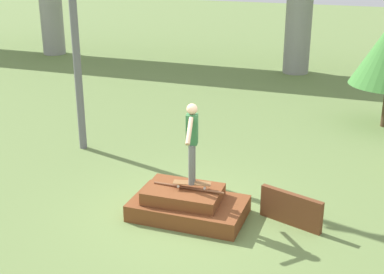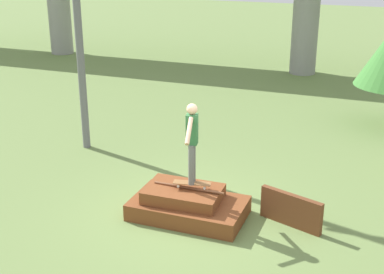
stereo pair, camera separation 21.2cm
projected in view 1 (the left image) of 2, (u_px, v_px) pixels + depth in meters
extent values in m
plane|color=olive|center=(189.00, 216.00, 11.15)|extent=(80.00, 80.00, 0.00)
cube|color=brown|center=(189.00, 208.00, 11.09)|extent=(2.33, 1.37, 0.35)
cube|color=brown|center=(183.00, 194.00, 11.01)|extent=(1.59, 1.10, 0.29)
cylinder|color=brown|center=(189.00, 188.00, 10.93)|extent=(1.51, 0.05, 0.05)
cube|color=brown|center=(291.00, 209.00, 10.72)|extent=(1.32, 0.56, 0.68)
cube|color=brown|center=(192.00, 183.00, 10.90)|extent=(0.80, 0.35, 0.01)
cylinder|color=silver|center=(206.00, 184.00, 10.96)|extent=(0.06, 0.04, 0.05)
cylinder|color=silver|center=(205.00, 188.00, 10.80)|extent=(0.06, 0.04, 0.05)
cylinder|color=silver|center=(180.00, 183.00, 11.03)|extent=(0.06, 0.04, 0.05)
cylinder|color=silver|center=(178.00, 186.00, 10.87)|extent=(0.06, 0.04, 0.05)
cylinder|color=slate|center=(193.00, 162.00, 10.83)|extent=(0.12, 0.12, 0.85)
cylinder|color=slate|center=(191.00, 165.00, 10.67)|extent=(0.12, 0.12, 0.85)
cube|color=#2D6638|center=(192.00, 129.00, 10.49)|extent=(0.26, 0.25, 0.61)
sphere|color=tan|center=(192.00, 109.00, 10.35)|extent=(0.22, 0.22, 0.22)
cylinder|color=tan|center=(194.00, 120.00, 10.78)|extent=(0.19, 0.53, 0.44)
cylinder|color=tan|center=(189.00, 131.00, 10.15)|extent=(0.19, 0.53, 0.44)
cylinder|color=gray|center=(50.00, 3.00, 26.07)|extent=(1.10, 1.10, 5.00)
cylinder|color=gray|center=(299.00, 14.00, 22.27)|extent=(1.10, 1.10, 5.00)
cylinder|color=slate|center=(73.00, 9.00, 13.48)|extent=(0.20, 0.20, 7.55)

